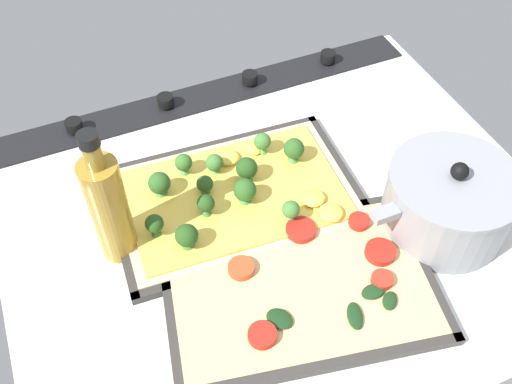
# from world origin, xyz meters

# --- Properties ---
(ground_plane) EXTENTS (0.79, 0.66, 0.03)m
(ground_plane) POSITION_xyz_m (0.00, 0.00, -0.01)
(ground_plane) COLOR silver
(stove_control_panel) EXTENTS (0.75, 0.07, 0.03)m
(stove_control_panel) POSITION_xyz_m (0.00, -0.30, 0.01)
(stove_control_panel) COLOR black
(stove_control_panel) RESTS_ON ground_plane
(baking_tray_front) EXTENTS (0.38, 0.27, 0.01)m
(baking_tray_front) POSITION_xyz_m (0.05, -0.05, 0.00)
(baking_tray_front) COLOR #33302D
(baking_tray_front) RESTS_ON ground_plane
(broccoli_pizza) EXTENTS (0.35, 0.24, 0.06)m
(broccoli_pizza) POSITION_xyz_m (0.05, -0.05, 0.02)
(broccoli_pizza) COLOR beige
(broccoli_pizza) RESTS_ON baking_tray_front
(baking_tray_back) EXTENTS (0.40, 0.30, 0.01)m
(baking_tray_back) POSITION_xyz_m (0.03, 0.12, 0.00)
(baking_tray_back) COLOR #33302D
(baking_tray_back) RESTS_ON ground_plane
(veggie_pizza_back) EXTENTS (0.37, 0.28, 0.02)m
(veggie_pizza_back) POSITION_xyz_m (0.02, 0.12, 0.01)
(veggie_pizza_back) COLOR #DEB77B
(veggie_pizza_back) RESTS_ON baking_tray_back
(cooking_pot) EXTENTS (0.25, 0.18, 0.12)m
(cooking_pot) POSITION_xyz_m (-0.21, 0.10, 0.05)
(cooking_pot) COLOR gray
(cooking_pot) RESTS_ON ground_plane
(oil_bottle) EXTENTS (0.05, 0.05, 0.22)m
(oil_bottle) POSITION_xyz_m (0.23, -0.04, 0.09)
(oil_bottle) COLOR olive
(oil_bottle) RESTS_ON ground_plane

